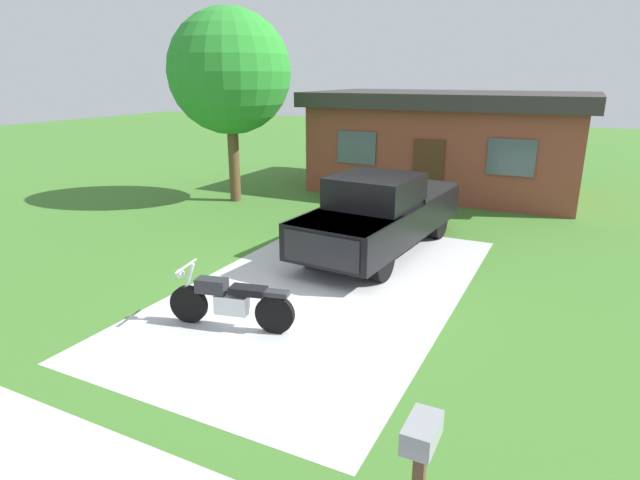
{
  "coord_description": "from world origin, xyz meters",
  "views": [
    {
      "loc": [
        4.23,
        -8.72,
        4.07
      ],
      "look_at": [
        -0.25,
        0.26,
        0.9
      ],
      "focal_mm": 29.4,
      "sensor_mm": 36.0,
      "label": 1
    }
  ],
  "objects_px": {
    "pickup_truck": "(382,212)",
    "shade_tree": "(230,72)",
    "motorcycle": "(230,301)",
    "mailbox": "(421,449)",
    "neighbor_house": "(448,141)"
  },
  "relations": [
    {
      "from": "pickup_truck",
      "to": "shade_tree",
      "type": "height_order",
      "value": "shade_tree"
    },
    {
      "from": "shade_tree",
      "to": "pickup_truck",
      "type": "bearing_deg",
      "value": -23.87
    },
    {
      "from": "motorcycle",
      "to": "mailbox",
      "type": "xyz_separation_m",
      "value": [
        4.02,
        -2.73,
        0.51
      ]
    },
    {
      "from": "motorcycle",
      "to": "neighbor_house",
      "type": "xyz_separation_m",
      "value": [
        0.52,
        12.71,
        1.32
      ]
    },
    {
      "from": "motorcycle",
      "to": "shade_tree",
      "type": "distance_m",
      "value": 10.15
    },
    {
      "from": "mailbox",
      "to": "shade_tree",
      "type": "xyz_separation_m",
      "value": [
        -9.41,
        10.5,
        3.17
      ]
    },
    {
      "from": "mailbox",
      "to": "motorcycle",
      "type": "bearing_deg",
      "value": 145.83
    },
    {
      "from": "pickup_truck",
      "to": "mailbox",
      "type": "relative_size",
      "value": 4.57
    },
    {
      "from": "mailbox",
      "to": "neighbor_house",
      "type": "xyz_separation_m",
      "value": [
        -3.5,
        15.44,
        0.81
      ]
    },
    {
      "from": "shade_tree",
      "to": "neighbor_house",
      "type": "relative_size",
      "value": 0.64
    },
    {
      "from": "motorcycle",
      "to": "mailbox",
      "type": "bearing_deg",
      "value": -34.17
    },
    {
      "from": "motorcycle",
      "to": "shade_tree",
      "type": "xyz_separation_m",
      "value": [
        -5.39,
        7.77,
        3.68
      ]
    },
    {
      "from": "motorcycle",
      "to": "neighbor_house",
      "type": "relative_size",
      "value": 0.23
    },
    {
      "from": "neighbor_house",
      "to": "pickup_truck",
      "type": "bearing_deg",
      "value": -87.56
    },
    {
      "from": "pickup_truck",
      "to": "motorcycle",
      "type": "bearing_deg",
      "value": -99.63
    }
  ]
}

